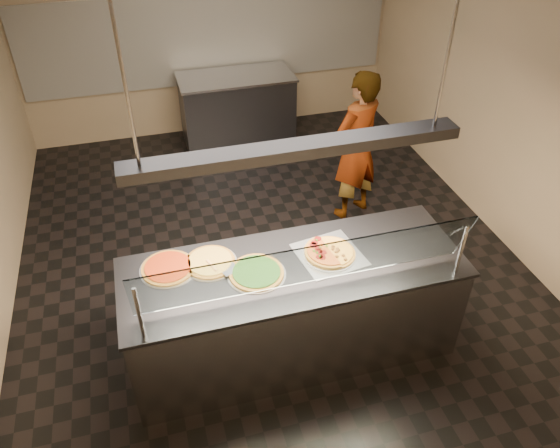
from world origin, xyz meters
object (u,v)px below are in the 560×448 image
object	(u,v)px
perforated_tray	(329,254)
pizza_spinach	(256,272)
worker	(356,147)
pizza_tomato	(168,267)
half_pizza_pepperoni	(318,253)
prep_table	(237,108)
half_pizza_sausage	(341,250)
pizza_cheese	(210,262)
heat_lamp_housing	(296,149)
pizza_spatula	(219,267)
serving_counter	(293,308)
sneeze_guard	(309,266)

from	to	relation	value
perforated_tray	pizza_spinach	size ratio (longest dim) A/B	1.23
worker	pizza_tomato	bearing A→B (deg)	10.52
half_pizza_pepperoni	prep_table	xyz separation A→B (m)	(0.14, 3.76, -0.50)
pizza_spinach	half_pizza_sausage	bearing A→B (deg)	4.88
half_pizza_sausage	worker	bearing A→B (deg)	63.94
pizza_cheese	worker	distance (m)	2.40
pizza_tomato	pizza_cheese	bearing A→B (deg)	-3.63
pizza_cheese	heat_lamp_housing	size ratio (longest dim) A/B	0.18
perforated_tray	pizza_spinach	xyz separation A→B (m)	(-0.61, -0.06, 0.01)
pizza_cheese	heat_lamp_housing	distance (m)	1.19
pizza_spatula	worker	xyz separation A→B (m)	(1.79, 1.63, -0.11)
pizza_spinach	pizza_cheese	size ratio (longest dim) A/B	1.07
perforated_tray	serving_counter	bearing A→B (deg)	-169.92
half_pizza_sausage	prep_table	distance (m)	3.80
serving_counter	pizza_tomato	bearing A→B (deg)	166.21
pizza_tomato	worker	distance (m)	2.64
serving_counter	heat_lamp_housing	size ratio (longest dim) A/B	1.16
half_pizza_pepperoni	heat_lamp_housing	size ratio (longest dim) A/B	0.18
sneeze_guard	half_pizza_sausage	distance (m)	0.63
half_pizza_sausage	pizza_cheese	xyz separation A→B (m)	(-1.02, 0.16, -0.01)
worker	heat_lamp_housing	bearing A→B (deg)	30.29
perforated_tray	half_pizza_pepperoni	bearing A→B (deg)	179.11
serving_counter	pizza_tomato	distance (m)	1.07
serving_counter	pizza_spinach	xyz separation A→B (m)	(-0.30, -0.01, 0.48)
serving_counter	half_pizza_sausage	xyz separation A→B (m)	(0.41, 0.05, 0.49)
worker	prep_table	bearing A→B (deg)	-91.57
sneeze_guard	half_pizza_sausage	bearing A→B (deg)	44.25
half_pizza_pepperoni	half_pizza_sausage	world-z (taller)	half_pizza_pepperoni
serving_counter	pizza_cheese	world-z (taller)	pizza_cheese
perforated_tray	prep_table	world-z (taller)	perforated_tray
half_pizza_pepperoni	pizza_cheese	world-z (taller)	half_pizza_pepperoni
pizza_spinach	heat_lamp_housing	world-z (taller)	heat_lamp_housing
perforated_tray	pizza_spatula	distance (m)	0.87
pizza_spinach	worker	xyz separation A→B (m)	(1.53, 1.75, -0.10)
half_pizza_sausage	worker	distance (m)	1.88
sneeze_guard	prep_table	world-z (taller)	sneeze_guard
pizza_spatula	pizza_cheese	bearing A→B (deg)	119.42
sneeze_guard	half_pizza_pepperoni	xyz separation A→B (m)	(0.21, 0.40, -0.26)
pizza_spinach	pizza_spatula	size ratio (longest dim) A/B	1.84
sneeze_guard	worker	distance (m)	2.45
perforated_tray	half_pizza_sausage	size ratio (longest dim) A/B	1.30
pizza_tomato	worker	world-z (taller)	worker
serving_counter	prep_table	bearing A→B (deg)	84.67
pizza_cheese	prep_table	size ratio (longest dim) A/B	0.27
perforated_tray	worker	distance (m)	1.92
prep_table	worker	size ratio (longest dim) A/B	0.90
pizza_cheese	pizza_spinach	bearing A→B (deg)	-34.55
pizza_spinach	pizza_spatula	bearing A→B (deg)	154.91
pizza_spatula	prep_table	size ratio (longest dim) A/B	0.16
sneeze_guard	worker	bearing A→B (deg)	59.42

